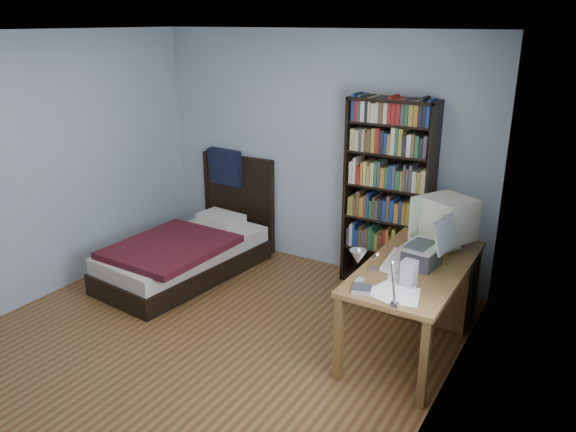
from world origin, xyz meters
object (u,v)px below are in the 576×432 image
(laptop, at_px, (424,253))
(bed, at_px, (190,249))
(speaker, at_px, (409,273))
(soda_can, at_px, (412,247))
(crt_monitor, at_px, (446,219))
(desk_lamp, at_px, (364,262))
(bookshelf, at_px, (388,195))
(keyboard, at_px, (398,261))
(desk, at_px, (430,280))

(laptop, distance_m, bed, 2.64)
(speaker, relative_size, soda_can, 1.51)
(crt_monitor, height_order, desk_lamp, desk_lamp)
(laptop, xyz_separation_m, bookshelf, (-0.68, 0.98, 0.10))
(soda_can, bearing_deg, speaker, -73.67)
(keyboard, bearing_deg, crt_monitor, 62.02)
(desk_lamp, height_order, keyboard, desk_lamp)
(speaker, bearing_deg, laptop, 97.77)
(bed, bearing_deg, crt_monitor, 6.68)
(speaker, xyz_separation_m, soda_can, (-0.17, 0.57, -0.03))
(desk_lamp, xyz_separation_m, bed, (-2.50, 1.26, -0.90))
(desk_lamp, relative_size, keyboard, 1.17)
(desk, xyz_separation_m, bed, (-2.52, -0.25, -0.15))
(desk_lamp, bearing_deg, soda_can, 94.20)
(speaker, bearing_deg, desk, 100.88)
(crt_monitor, xyz_separation_m, bookshelf, (-0.70, 0.49, -0.03))
(laptop, bearing_deg, keyboard, -167.20)
(crt_monitor, distance_m, bed, 2.71)
(crt_monitor, relative_size, bed, 0.26)
(keyboard, height_order, soda_can, soda_can)
(desk, bearing_deg, keyboard, -106.26)
(desk, relative_size, soda_can, 11.77)
(desk, distance_m, bed, 2.53)
(keyboard, height_order, bookshelf, bookshelf)
(bookshelf, relative_size, bed, 0.93)
(desk, height_order, laptop, laptop)
(crt_monitor, bearing_deg, speaker, -90.73)
(crt_monitor, distance_m, desk_lamp, 1.57)
(bookshelf, bearing_deg, bed, -157.29)
(crt_monitor, bearing_deg, desk, -145.88)
(crt_monitor, height_order, keyboard, crt_monitor)
(soda_can, bearing_deg, laptop, -48.35)
(desk, bearing_deg, crt_monitor, 34.12)
(laptop, height_order, bed, bed)
(laptop, height_order, keyboard, laptop)
(desk_lamp, bearing_deg, speaker, 83.55)
(desk_lamp, height_order, bed, desk_lamp)
(desk, xyz_separation_m, bookshelf, (-0.62, 0.54, 0.54))
(crt_monitor, height_order, soda_can, crt_monitor)
(bookshelf, bearing_deg, desk, -40.84)
(crt_monitor, bearing_deg, laptop, -92.41)
(desk, height_order, bookshelf, bookshelf)
(soda_can, bearing_deg, keyboard, -99.57)
(crt_monitor, relative_size, keyboard, 1.16)
(laptop, distance_m, bookshelf, 1.20)
(speaker, distance_m, bed, 2.71)
(soda_can, relative_size, bookshelf, 0.07)
(soda_can, relative_size, bed, 0.07)
(desk_lamp, xyz_separation_m, soda_can, (-0.09, 1.25, -0.37))
(desk_lamp, bearing_deg, crt_monitor, 86.78)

